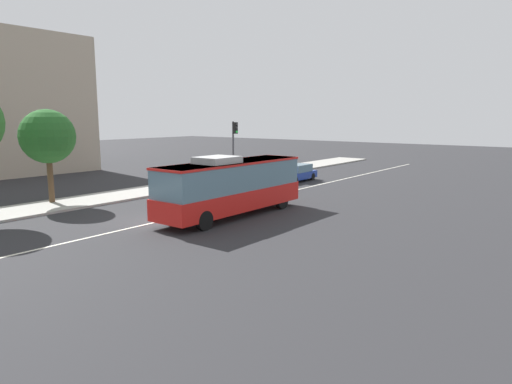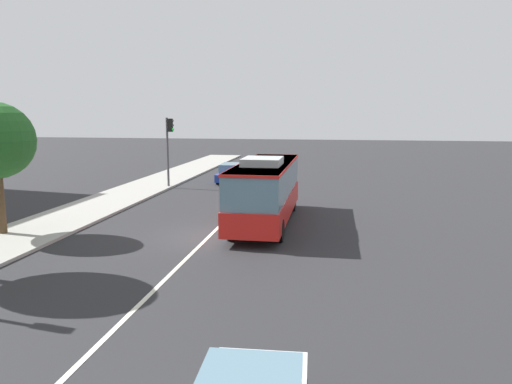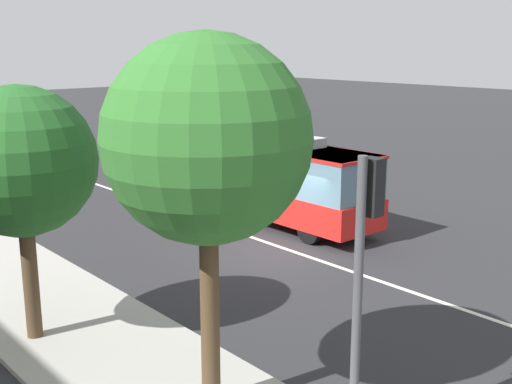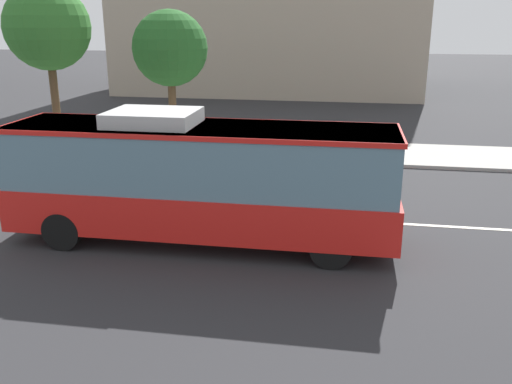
% 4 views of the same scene
% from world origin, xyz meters
% --- Properties ---
extents(ground_plane, '(160.00, 160.00, 0.00)m').
position_xyz_m(ground_plane, '(0.00, 0.00, 0.00)').
color(ground_plane, '#28282B').
extents(sidewalk_kerb, '(80.00, 3.98, 0.14)m').
position_xyz_m(sidewalk_kerb, '(0.00, 8.36, 0.07)').
color(sidewalk_kerb, '#9E9B93').
rests_on(sidewalk_kerb, ground_plane).
extents(lane_centre_line, '(76.00, 0.16, 0.01)m').
position_xyz_m(lane_centre_line, '(0.00, 0.00, 0.01)').
color(lane_centre_line, silver).
rests_on(lane_centre_line, ground_plane).
extents(transit_bus, '(10.01, 2.54, 3.46)m').
position_xyz_m(transit_bus, '(3.03, -2.17, 1.81)').
color(transit_bus, red).
rests_on(transit_bus, ground_plane).
extents(sedan_blue, '(4.56, 1.96, 1.46)m').
position_xyz_m(sedan_blue, '(17.34, 2.71, 0.72)').
color(sedan_blue, '#1E3899').
rests_on(sedan_blue, ground_plane).
extents(traffic_light_near_corner, '(0.34, 0.62, 5.20)m').
position_xyz_m(traffic_light_near_corner, '(13.46, 6.52, 3.56)').
color(traffic_light_near_corner, '#47474C').
rests_on(traffic_light_near_corner, ground_plane).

